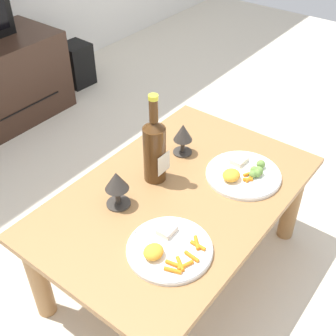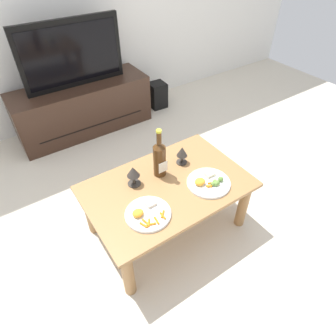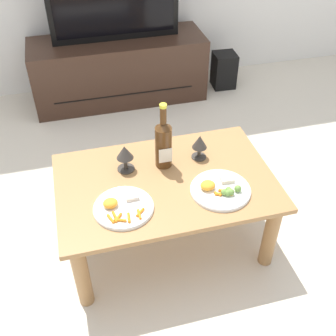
# 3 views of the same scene
# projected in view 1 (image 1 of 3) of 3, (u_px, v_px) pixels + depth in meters

# --- Properties ---
(ground_plane) EXTENTS (6.40, 6.40, 0.00)m
(ground_plane) POSITION_uv_depth(u_px,v_px,m) (176.00, 269.00, 1.81)
(ground_plane) COLOR beige
(dining_table) EXTENTS (1.04, 0.68, 0.42)m
(dining_table) POSITION_uv_depth(u_px,v_px,m) (177.00, 209.00, 1.60)
(dining_table) COLOR #9E7042
(dining_table) RESTS_ON ground_plane
(floor_speaker) EXTENTS (0.19, 0.19, 0.29)m
(floor_speaker) POSITION_uv_depth(u_px,v_px,m) (77.00, 64.00, 3.01)
(floor_speaker) COLOR black
(floor_speaker) RESTS_ON ground_plane
(wine_bottle) EXTENTS (0.08, 0.08, 0.35)m
(wine_bottle) POSITION_uv_depth(u_px,v_px,m) (154.00, 148.00, 1.53)
(wine_bottle) COLOR #4C2D14
(wine_bottle) RESTS_ON dining_table
(goblet_left) EXTENTS (0.08, 0.08, 0.14)m
(goblet_left) POSITION_uv_depth(u_px,v_px,m) (117.00, 183.00, 1.45)
(goblet_left) COLOR #38332D
(goblet_left) RESTS_ON dining_table
(goblet_right) EXTENTS (0.08, 0.08, 0.13)m
(goblet_right) POSITION_uv_depth(u_px,v_px,m) (183.00, 134.00, 1.69)
(goblet_right) COLOR #38332D
(goblet_right) RESTS_ON dining_table
(dinner_plate_left) EXTENTS (0.27, 0.27, 0.05)m
(dinner_plate_left) POSITION_uv_depth(u_px,v_px,m) (169.00, 249.00, 1.33)
(dinner_plate_left) COLOR white
(dinner_plate_left) RESTS_ON dining_table
(dinner_plate_right) EXTENTS (0.28, 0.28, 0.05)m
(dinner_plate_right) POSITION_uv_depth(u_px,v_px,m) (243.00, 174.00, 1.62)
(dinner_plate_right) COLOR white
(dinner_plate_right) RESTS_ON dining_table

